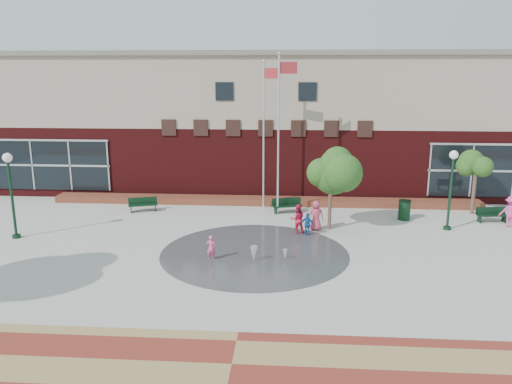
# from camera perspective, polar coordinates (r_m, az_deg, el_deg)

# --- Properties ---
(ground) EXTENTS (120.00, 120.00, 0.00)m
(ground) POSITION_cam_1_polar(r_m,az_deg,el_deg) (19.73, -0.82, -10.09)
(ground) COLOR #666056
(ground) RESTS_ON ground
(plaza_concrete) EXTENTS (46.00, 18.00, 0.01)m
(plaza_concrete) POSITION_cam_1_polar(r_m,az_deg,el_deg) (23.44, 0.00, -6.18)
(plaza_concrete) COLOR #A8A8A0
(plaza_concrete) RESTS_ON ground
(splash_pad) EXTENTS (8.40, 8.40, 0.01)m
(splash_pad) POSITION_cam_1_polar(r_m,az_deg,el_deg) (22.50, -0.18, -7.04)
(splash_pad) COLOR #383A3D
(splash_pad) RESTS_ON ground
(library_building) EXTENTS (44.40, 10.40, 9.20)m
(library_building) POSITION_cam_1_polar(r_m,az_deg,el_deg) (35.68, 1.51, 8.25)
(library_building) COLOR #4B0E10
(library_building) RESTS_ON ground
(flower_bed) EXTENTS (26.00, 1.20, 0.40)m
(flower_bed) POSITION_cam_1_polar(r_m,az_deg,el_deg) (30.69, 0.98, -1.43)
(flower_bed) COLOR #A20929
(flower_bed) RESTS_ON ground
(flagpole_left) EXTENTS (1.00, 0.26, 8.61)m
(flagpole_left) POSITION_cam_1_polar(r_m,az_deg,el_deg) (28.79, 0.97, 7.30)
(flagpole_left) COLOR silver
(flagpole_left) RESTS_ON ground
(flagpole_right) EXTENTS (1.06, 0.41, 8.98)m
(flagpole_right) POSITION_cam_1_polar(r_m,az_deg,el_deg) (27.69, 2.69, 7.50)
(flagpole_right) COLOR silver
(flagpole_right) RESTS_ON ground
(lamp_left) EXTENTS (0.45, 0.45, 4.21)m
(lamp_left) POSITION_cam_1_polar(r_m,az_deg,el_deg) (26.55, -26.24, 0.62)
(lamp_left) COLOR black
(lamp_left) RESTS_ON ground
(lamp_right) EXTENTS (0.44, 0.44, 4.13)m
(lamp_right) POSITION_cam_1_polar(r_m,az_deg,el_deg) (26.99, 21.43, 1.15)
(lamp_right) COLOR black
(lamp_right) RESTS_ON ground
(bench_left) EXTENTS (1.71, 0.94, 0.83)m
(bench_left) POSITION_cam_1_polar(r_m,az_deg,el_deg) (29.75, -12.77, -1.71)
(bench_left) COLOR black
(bench_left) RESTS_ON ground
(bench_mid) EXTENTS (1.78, 0.94, 0.86)m
(bench_mid) POSITION_cam_1_polar(r_m,az_deg,el_deg) (28.79, 3.59, -1.88)
(bench_mid) COLOR black
(bench_mid) RESTS_ON ground
(bench_right) EXTENTS (1.66, 0.62, 0.82)m
(bench_right) POSITION_cam_1_polar(r_m,az_deg,el_deg) (29.83, 25.33, -2.67)
(bench_right) COLOR black
(bench_right) RESTS_ON ground
(trash_can) EXTENTS (0.68, 0.68, 1.11)m
(trash_can) POSITION_cam_1_polar(r_m,az_deg,el_deg) (28.51, 16.59, -1.99)
(trash_can) COLOR black
(trash_can) RESTS_ON ground
(tree_mid) EXTENTS (2.63, 2.63, 4.43)m
(tree_mid) POSITION_cam_1_polar(r_m,az_deg,el_deg) (25.34, 8.59, 2.72)
(tree_mid) COLOR #4D352B
(tree_mid) RESTS_ON ground
(tree_small_right) EXTENTS (2.23, 2.23, 3.81)m
(tree_small_right) POSITION_cam_1_polar(r_m,az_deg,el_deg) (30.64, 23.89, 2.71)
(tree_small_right) COLOR #4D352B
(tree_small_right) RESTS_ON ground
(water_jet_a) EXTENTS (0.34, 0.34, 0.65)m
(water_jet_a) POSITION_cam_1_polar(r_m,az_deg,el_deg) (21.57, -0.26, -7.97)
(water_jet_a) COLOR white
(water_jet_a) RESTS_ON ground
(water_jet_b) EXTENTS (0.20, 0.20, 0.45)m
(water_jet_b) POSITION_cam_1_polar(r_m,az_deg,el_deg) (21.80, 3.32, -7.77)
(water_jet_b) COLOR white
(water_jet_b) RESTS_ON ground
(child_splash) EXTENTS (0.42, 0.28, 1.11)m
(child_splash) POSITION_cam_1_polar(r_m,az_deg,el_deg) (21.66, -5.15, -6.37)
(child_splash) COLOR #E75485
(child_splash) RESTS_ON ground
(adult_red) EXTENTS (0.83, 0.69, 1.53)m
(adult_red) POSITION_cam_1_polar(r_m,az_deg,el_deg) (25.04, 4.77, -3.11)
(adult_red) COLOR red
(adult_red) RESTS_ON ground
(adult_pink) EXTENTS (0.83, 0.60, 1.56)m
(adult_pink) POSITION_cam_1_polar(r_m,az_deg,el_deg) (25.70, 6.89, -2.68)
(adult_pink) COLOR #C0415D
(adult_pink) RESTS_ON ground
(child_blue) EXTENTS (0.74, 0.55, 1.16)m
(child_blue) POSITION_cam_1_polar(r_m,az_deg,el_deg) (24.84, 5.92, -3.71)
(child_blue) COLOR #1452A4
(child_blue) RESTS_ON ground
(person_bench) EXTENTS (1.20, 0.89, 1.66)m
(person_bench) POSITION_cam_1_polar(r_m,az_deg,el_deg) (29.18, 27.06, -2.04)
(person_bench) COLOR #E34396
(person_bench) RESTS_ON ground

